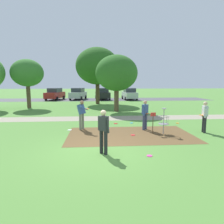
% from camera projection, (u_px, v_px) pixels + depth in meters
% --- Properties ---
extents(ground_plane, '(160.00, 160.00, 0.00)m').
position_uv_depth(ground_plane, '(99.00, 151.00, 8.00)').
color(ground_plane, '#518438').
extents(dirt_tee_pad, '(6.52, 3.75, 0.01)m').
position_uv_depth(dirt_tee_pad, '(130.00, 135.00, 10.53)').
color(dirt_tee_pad, brown).
rests_on(dirt_tee_pad, ground).
extents(disc_golf_basket, '(0.98, 0.58, 1.39)m').
position_uv_depth(disc_golf_basket, '(163.00, 120.00, 10.60)').
color(disc_golf_basket, '#9E9EA3').
rests_on(disc_golf_basket, ground).
extents(player_foreground_watching, '(0.42, 0.49, 1.71)m').
position_uv_depth(player_foreground_watching, '(205.00, 115.00, 10.87)').
color(player_foreground_watching, '#232328').
rests_on(player_foreground_watching, ground).
extents(player_throwing, '(0.46, 0.45, 1.71)m').
position_uv_depth(player_throwing, '(145.00, 113.00, 11.52)').
color(player_throwing, '#384260').
rests_on(player_throwing, ground).
extents(player_waiting_left, '(0.73, 1.01, 1.71)m').
position_uv_depth(player_waiting_left, '(82.00, 113.00, 11.54)').
color(player_waiting_left, slate).
rests_on(player_waiting_left, ground).
extents(player_waiting_right, '(0.46, 0.45, 1.71)m').
position_uv_depth(player_waiting_right, '(103.00, 129.00, 7.60)').
color(player_waiting_right, '#232328').
rests_on(player_waiting_right, ground).
extents(frisbee_near_basket, '(0.21, 0.21, 0.02)m').
position_uv_depth(frisbee_near_basket, '(149.00, 156.00, 7.48)').
color(frisbee_near_basket, '#E53D99').
rests_on(frisbee_near_basket, ground).
extents(frisbee_by_tee, '(0.21, 0.21, 0.02)m').
position_uv_depth(frisbee_by_tee, '(178.00, 123.00, 13.46)').
color(frisbee_by_tee, orange).
rests_on(frisbee_by_tee, ground).
extents(frisbee_mid_grass, '(0.23, 0.23, 0.02)m').
position_uv_depth(frisbee_mid_grass, '(145.00, 124.00, 13.35)').
color(frisbee_mid_grass, red).
rests_on(frisbee_mid_grass, ground).
extents(frisbee_far_left, '(0.23, 0.23, 0.02)m').
position_uv_depth(frisbee_far_left, '(133.00, 135.00, 10.42)').
color(frisbee_far_left, red).
rests_on(frisbee_far_left, ground).
extents(frisbee_far_right, '(0.25, 0.25, 0.02)m').
position_uv_depth(frisbee_far_right, '(116.00, 124.00, 13.33)').
color(frisbee_far_right, red).
rests_on(frisbee_far_right, ground).
extents(frisbee_scattered_a, '(0.24, 0.24, 0.02)m').
position_uv_depth(frisbee_scattered_a, '(70.00, 130.00, 11.53)').
color(frisbee_scattered_a, white).
rests_on(frisbee_scattered_a, ground).
extents(frisbee_scattered_b, '(0.21, 0.21, 0.02)m').
position_uv_depth(frisbee_scattered_b, '(132.00, 123.00, 13.51)').
color(frisbee_scattered_b, '#1E93DB').
rests_on(frisbee_scattered_b, ground).
extents(tree_near_left, '(5.40, 5.40, 7.05)m').
position_uv_depth(tree_near_left, '(97.00, 66.00, 25.00)').
color(tree_near_left, '#4C3823').
rests_on(tree_near_left, ground).
extents(tree_near_right, '(3.91, 3.91, 5.26)m').
position_uv_depth(tree_near_right, '(117.00, 73.00, 18.51)').
color(tree_near_right, brown).
rests_on(tree_near_right, ground).
extents(tree_mid_left, '(3.35, 3.35, 5.14)m').
position_uv_depth(tree_mid_left, '(27.00, 73.00, 20.97)').
color(tree_mid_left, brown).
rests_on(tree_mid_left, ground).
extents(parking_lot_strip, '(36.00, 6.00, 0.01)m').
position_uv_depth(parking_lot_strip, '(97.00, 99.00, 32.15)').
color(parking_lot_strip, '#4C4C51').
rests_on(parking_lot_strip, ground).
extents(parked_car_leftmost, '(2.70, 4.50, 1.84)m').
position_uv_depth(parked_car_leftmost, '(55.00, 94.00, 31.39)').
color(parked_car_leftmost, maroon).
rests_on(parked_car_leftmost, ground).
extents(parked_car_center_left, '(2.63, 4.48, 1.84)m').
position_uv_depth(parked_car_center_left, '(78.00, 94.00, 32.05)').
color(parked_car_center_left, '#B2B7BC').
rests_on(parked_car_center_left, ground).
extents(parked_car_center_right, '(2.38, 4.40, 1.84)m').
position_uv_depth(parked_car_center_right, '(103.00, 94.00, 31.82)').
color(parked_car_center_right, black).
rests_on(parked_car_center_right, ground).
extents(parked_car_rightmost, '(2.14, 4.29, 1.84)m').
position_uv_depth(parked_car_rightmost, '(129.00, 94.00, 31.67)').
color(parked_car_rightmost, '#B2B7BC').
rests_on(parked_car_rightmost, ground).
extents(gravel_path, '(40.00, 1.98, 0.00)m').
position_uv_depth(gravel_path, '(97.00, 118.00, 15.31)').
color(gravel_path, gray).
rests_on(gravel_path, ground).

